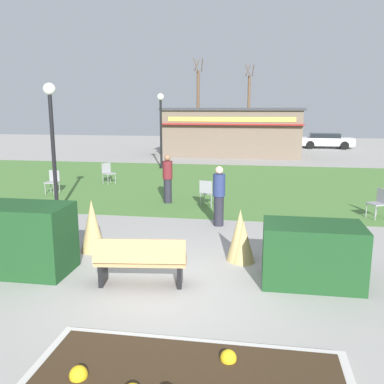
{
  "coord_description": "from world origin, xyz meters",
  "views": [
    {
      "loc": [
        1.6,
        -7.28,
        3.29
      ],
      "look_at": [
        -0.21,
        3.83,
        0.99
      ],
      "focal_mm": 39.1,
      "sensor_mm": 36.0,
      "label": 1
    }
  ],
  "objects_px": {
    "trash_bin": "(354,252)",
    "tree_right_bg": "(249,107)",
    "food_kiosk": "(232,132)",
    "person_standing": "(168,178)",
    "person_strolling": "(219,196)",
    "lamppost_far": "(161,122)",
    "cafe_chair_north": "(379,201)",
    "parked_car_east_slot": "(326,140)",
    "lamppost_mid": "(52,133)",
    "park_bench": "(140,261)",
    "parked_car_center_slot": "(260,139)",
    "tree_left_bg": "(198,106)",
    "parked_car_west_slot": "(198,139)",
    "cafe_chair_east": "(207,191)",
    "cafe_chair_west": "(53,180)",
    "cafe_chair_center": "(108,171)"
  },
  "relations": [
    {
      "from": "cafe_chair_center",
      "to": "tree_left_bg",
      "type": "relative_size",
      "value": 0.12
    },
    {
      "from": "food_kiosk",
      "to": "person_standing",
      "type": "xyz_separation_m",
      "value": [
        -1.22,
        -14.93,
        -0.76
      ]
    },
    {
      "from": "cafe_chair_north",
      "to": "tree_right_bg",
      "type": "relative_size",
      "value": 0.12
    },
    {
      "from": "tree_right_bg",
      "to": "parked_car_center_slot",
      "type": "bearing_deg",
      "value": -80.94
    },
    {
      "from": "parked_car_east_slot",
      "to": "tree_left_bg",
      "type": "relative_size",
      "value": 0.57
    },
    {
      "from": "tree_left_bg",
      "to": "tree_right_bg",
      "type": "bearing_deg",
      "value": 43.66
    },
    {
      "from": "lamppost_mid",
      "to": "lamppost_far",
      "type": "height_order",
      "value": "same"
    },
    {
      "from": "lamppost_mid",
      "to": "parked_car_east_slot",
      "type": "height_order",
      "value": "lamppost_mid"
    },
    {
      "from": "tree_left_bg",
      "to": "park_bench",
      "type": "bearing_deg",
      "value": -83.45
    },
    {
      "from": "lamppost_mid",
      "to": "parked_car_west_slot",
      "type": "distance_m",
      "value": 23.49
    },
    {
      "from": "cafe_chair_center",
      "to": "parked_car_west_slot",
      "type": "distance_m",
      "value": 18.12
    },
    {
      "from": "trash_bin",
      "to": "person_strolling",
      "type": "bearing_deg",
      "value": 136.04
    },
    {
      "from": "lamppost_mid",
      "to": "cafe_chair_west",
      "type": "height_order",
      "value": "lamppost_mid"
    },
    {
      "from": "cafe_chair_center",
      "to": "cafe_chair_east",
      "type": "bearing_deg",
      "value": -36.47
    },
    {
      "from": "cafe_chair_west",
      "to": "cafe_chair_east",
      "type": "relative_size",
      "value": 1.0
    },
    {
      "from": "parked_car_center_slot",
      "to": "parked_car_east_slot",
      "type": "distance_m",
      "value": 5.27
    },
    {
      "from": "food_kiosk",
      "to": "parked_car_west_slot",
      "type": "height_order",
      "value": "food_kiosk"
    },
    {
      "from": "parked_car_east_slot",
      "to": "park_bench",
      "type": "bearing_deg",
      "value": -104.65
    },
    {
      "from": "trash_bin",
      "to": "food_kiosk",
      "type": "relative_size",
      "value": 0.09
    },
    {
      "from": "cafe_chair_west",
      "to": "parked_car_center_slot",
      "type": "xyz_separation_m",
      "value": [
        7.82,
        20.47,
        0.12
      ]
    },
    {
      "from": "cafe_chair_north",
      "to": "parked_car_center_slot",
      "type": "xyz_separation_m",
      "value": [
        -3.6,
        22.34,
        0.12
      ]
    },
    {
      "from": "lamppost_mid",
      "to": "person_standing",
      "type": "xyz_separation_m",
      "value": [
        3.1,
        2.04,
        -1.66
      ]
    },
    {
      "from": "tree_left_bg",
      "to": "person_standing",
      "type": "bearing_deg",
      "value": -83.95
    },
    {
      "from": "person_strolling",
      "to": "parked_car_east_slot",
      "type": "xyz_separation_m",
      "value": [
        6.33,
        23.91,
        -0.22
      ]
    },
    {
      "from": "trash_bin",
      "to": "parked_car_east_slot",
      "type": "distance_m",
      "value": 27.04
    },
    {
      "from": "tree_left_bg",
      "to": "food_kiosk",
      "type": "bearing_deg",
      "value": -68.78
    },
    {
      "from": "food_kiosk",
      "to": "tree_right_bg",
      "type": "xyz_separation_m",
      "value": [
        0.64,
        14.21,
        1.7
      ]
    },
    {
      "from": "cafe_chair_north",
      "to": "person_standing",
      "type": "relative_size",
      "value": 0.53
    },
    {
      "from": "lamppost_mid",
      "to": "cafe_chair_west",
      "type": "bearing_deg",
      "value": 119.06
    },
    {
      "from": "cafe_chair_west",
      "to": "trash_bin",
      "type": "bearing_deg",
      "value": -33.01
    },
    {
      "from": "park_bench",
      "to": "person_standing",
      "type": "relative_size",
      "value": 1.04
    },
    {
      "from": "trash_bin",
      "to": "tree_right_bg",
      "type": "relative_size",
      "value": 0.11
    },
    {
      "from": "lamppost_mid",
      "to": "person_strolling",
      "type": "xyz_separation_m",
      "value": [
        5.13,
        -0.52,
        -1.66
      ]
    },
    {
      "from": "trash_bin",
      "to": "tree_right_bg",
      "type": "height_order",
      "value": "tree_right_bg"
    },
    {
      "from": "cafe_chair_east",
      "to": "tree_left_bg",
      "type": "relative_size",
      "value": 0.12
    },
    {
      "from": "trash_bin",
      "to": "cafe_chair_east",
      "type": "height_order",
      "value": "cafe_chair_east"
    },
    {
      "from": "cafe_chair_north",
      "to": "tree_right_bg",
      "type": "xyz_separation_m",
      "value": [
        -4.84,
        30.13,
        2.79
      ]
    },
    {
      "from": "lamppost_mid",
      "to": "cafe_chair_north",
      "type": "height_order",
      "value": "lamppost_mid"
    },
    {
      "from": "trash_bin",
      "to": "person_standing",
      "type": "bearing_deg",
      "value": 132.76
    },
    {
      "from": "park_bench",
      "to": "cafe_chair_east",
      "type": "height_order",
      "value": "park_bench"
    },
    {
      "from": "lamppost_far",
      "to": "cafe_chair_north",
      "type": "height_order",
      "value": "lamppost_far"
    },
    {
      "from": "parked_car_west_slot",
      "to": "tree_right_bg",
      "type": "bearing_deg",
      "value": 62.81
    },
    {
      "from": "person_strolling",
      "to": "food_kiosk",
      "type": "bearing_deg",
      "value": 150.99
    },
    {
      "from": "person_strolling",
      "to": "person_standing",
      "type": "xyz_separation_m",
      "value": [
        -2.04,
        2.56,
        0.0
      ]
    },
    {
      "from": "cafe_chair_west",
      "to": "person_strolling",
      "type": "relative_size",
      "value": 0.53
    },
    {
      "from": "cafe_chair_north",
      "to": "cafe_chair_west",
      "type": "bearing_deg",
      "value": 170.72
    },
    {
      "from": "park_bench",
      "to": "trash_bin",
      "type": "height_order",
      "value": "park_bench"
    },
    {
      "from": "food_kiosk",
      "to": "cafe_chair_center",
      "type": "distance_m",
      "value": 12.59
    },
    {
      "from": "cafe_chair_center",
      "to": "parked_car_west_slot",
      "type": "relative_size",
      "value": 0.21
    },
    {
      "from": "tree_left_bg",
      "to": "parked_car_east_slot",
      "type": "bearing_deg",
      "value": -17.63
    }
  ]
}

